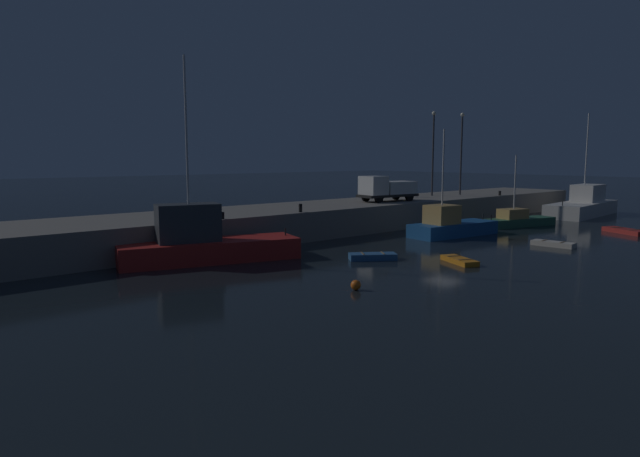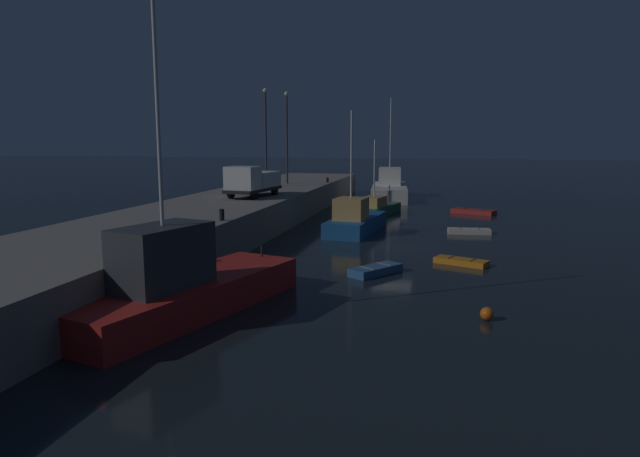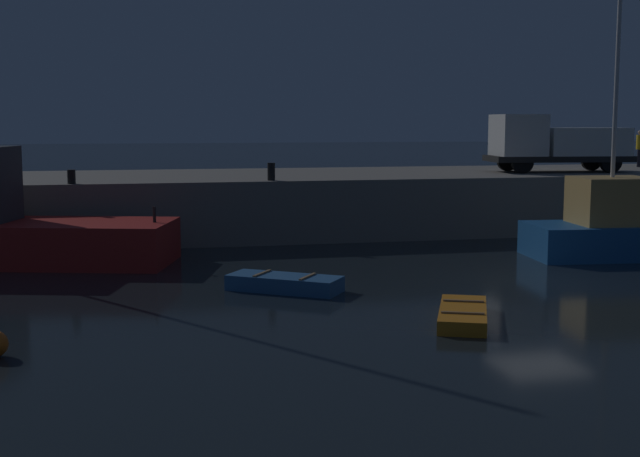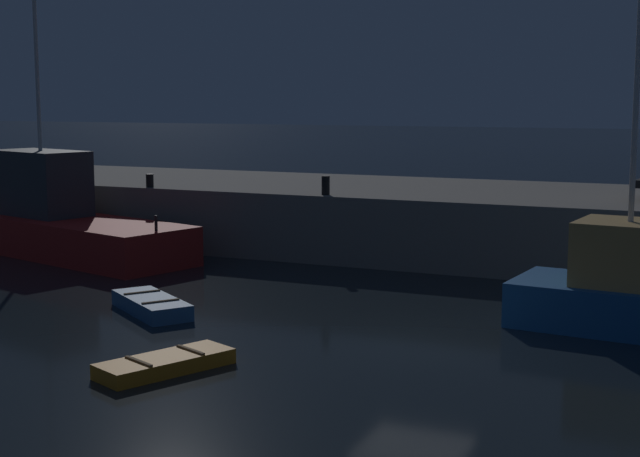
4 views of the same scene
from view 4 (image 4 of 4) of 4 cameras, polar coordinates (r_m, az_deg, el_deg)
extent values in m
plane|color=black|center=(21.71, 5.85, -7.04)|extent=(320.00, 320.00, 0.00)
cube|color=gray|center=(33.68, 12.77, 0.21)|extent=(73.69, 8.75, 2.34)
cube|color=red|center=(34.87, -15.42, -0.45)|extent=(11.71, 6.25, 1.35)
cube|color=#33383D|center=(35.74, -16.72, 2.70)|extent=(4.20, 2.97, 2.36)
cylinder|color=silver|center=(35.65, -17.03, 11.80)|extent=(0.14, 0.14, 8.97)
cylinder|color=#262626|center=(30.64, -10.00, 0.33)|extent=(0.10, 0.10, 0.50)
cube|color=tan|center=(23.75, 18.39, -1.45)|extent=(2.62, 2.32, 1.55)
cylinder|color=silver|center=(23.45, 18.80, 7.86)|extent=(0.14, 0.14, 6.14)
cube|color=orange|center=(19.74, -9.44, -8.16)|extent=(2.09, 3.06, 0.32)
cube|color=olive|center=(19.36, -11.04, -7.97)|extent=(0.89, 0.44, 0.04)
cube|color=olive|center=(20.03, -7.92, -7.36)|extent=(0.89, 0.44, 0.04)
cube|color=#2D6099|center=(24.99, -10.27, -4.63)|extent=(3.12, 2.64, 0.41)
cube|color=olive|center=(25.56, -10.82, -3.85)|extent=(0.64, 0.88, 0.04)
cube|color=olive|center=(24.34, -9.72, -4.41)|extent=(0.64, 0.88, 0.04)
cylinder|color=black|center=(35.01, -10.37, 2.90)|extent=(0.28, 0.28, 0.49)
cylinder|color=black|center=(31.71, 0.35, 2.65)|extent=(0.28, 0.28, 0.65)
camera|label=1|loc=(39.61, -72.23, 3.92)|focal=30.95mm
camera|label=2|loc=(45.59, -44.96, 7.32)|focal=32.14mm
camera|label=3|loc=(17.99, -71.41, -1.08)|focal=47.71mm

